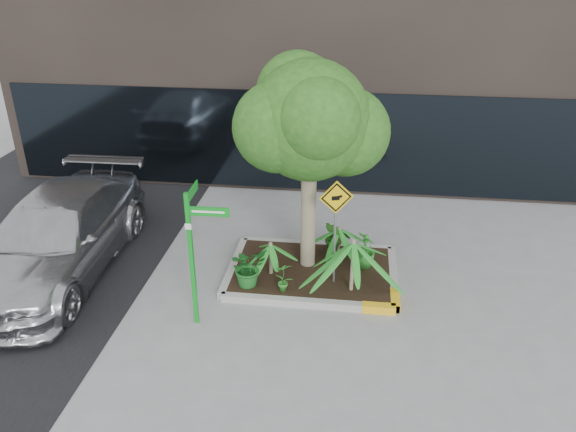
# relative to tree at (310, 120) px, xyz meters

# --- Properties ---
(ground) EXTENTS (80.00, 80.00, 0.00)m
(ground) POSITION_rel_tree_xyz_m (-0.08, -0.52, -3.12)
(ground) COLOR gray
(ground) RESTS_ON ground
(planter) EXTENTS (3.35, 2.36, 0.15)m
(planter) POSITION_rel_tree_xyz_m (0.15, -0.25, -3.02)
(planter) COLOR #9E9E99
(planter) RESTS_ON ground
(tree) EXTENTS (2.85, 2.53, 4.27)m
(tree) POSITION_rel_tree_xyz_m (0.00, 0.00, 0.00)
(tree) COLOR gray
(tree) RESTS_ON ground
(palm_front) EXTENTS (1.20, 1.20, 1.33)m
(palm_front) POSITION_rel_tree_xyz_m (0.90, -0.87, -1.98)
(palm_front) COLOR gray
(palm_front) RESTS_ON ground
(palm_left) EXTENTS (0.77, 0.77, 0.85)m
(palm_left) POSITION_rel_tree_xyz_m (-0.67, -0.49, -2.34)
(palm_left) COLOR gray
(palm_left) RESTS_ON ground
(palm_back) EXTENTS (0.77, 0.77, 0.86)m
(palm_back) POSITION_rel_tree_xyz_m (0.60, 0.33, -2.33)
(palm_back) COLOR gray
(palm_back) RESTS_ON ground
(parked_car) EXTENTS (2.30, 5.44, 1.57)m
(parked_car) POSITION_rel_tree_xyz_m (-4.92, -0.65, -2.34)
(parked_car) COLOR #AAAAAF
(parked_car) RESTS_ON ground
(shrub_a) EXTENTS (0.98, 0.98, 0.77)m
(shrub_a) POSITION_rel_tree_xyz_m (-1.04, -0.94, -2.59)
(shrub_a) COLOR #1A5E20
(shrub_a) RESTS_ON planter
(shrub_b) EXTENTS (0.55, 0.55, 0.74)m
(shrub_b) POSITION_rel_tree_xyz_m (1.14, 0.03, -2.60)
(shrub_b) COLOR #247021
(shrub_b) RESTS_ON planter
(shrub_c) EXTENTS (0.43, 0.43, 0.61)m
(shrub_c) POSITION_rel_tree_xyz_m (-0.35, -1.07, -2.67)
(shrub_c) COLOR #297022
(shrub_c) RESTS_ON planter
(shrub_d) EXTENTS (0.57, 0.57, 0.80)m
(shrub_d) POSITION_rel_tree_xyz_m (0.51, 0.37, -2.57)
(shrub_d) COLOR #29661D
(shrub_d) RESTS_ON planter
(street_sign_post) EXTENTS (0.73, 0.72, 2.47)m
(street_sign_post) POSITION_rel_tree_xyz_m (-1.71, -1.97, -1.59)
(street_sign_post) COLOR #0E9C20
(street_sign_post) RESTS_ON ground
(cattle_sign) EXTENTS (0.61, 0.21, 2.07)m
(cattle_sign) POSITION_rel_tree_xyz_m (0.55, -0.60, -1.57)
(cattle_sign) COLOR slate
(cattle_sign) RESTS_ON ground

